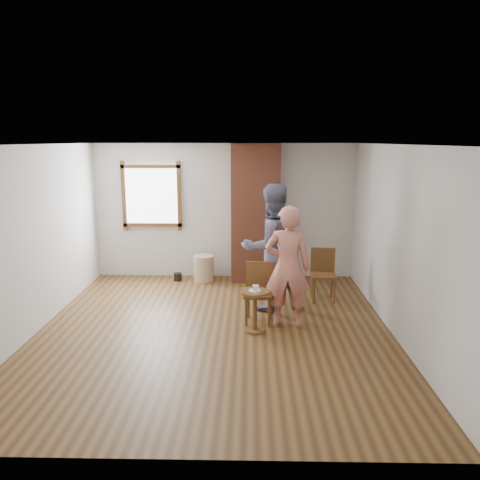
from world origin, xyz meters
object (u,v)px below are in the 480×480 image
stoneware_crock (204,268)px  dining_chair_right (323,271)px  man (271,248)px  person_pink (288,267)px  dining_chair_left (259,289)px  side_table (255,304)px

stoneware_crock → dining_chair_right: (2.12, -1.02, 0.24)m
man → person_pink: bearing=82.2°
stoneware_crock → person_pink: person_pink is taller
stoneware_crock → dining_chair_left: 2.26m
dining_chair_left → side_table: bearing=-93.3°
side_table → man: size_ratio=0.30×
dining_chair_right → dining_chair_left: bearing=-135.9°
stoneware_crock → man: (1.22, -1.47, 0.75)m
dining_chair_left → dining_chair_right: 1.46m
dining_chair_left → dining_chair_right: size_ratio=1.01×
dining_chair_left → man: man is taller
dining_chair_left → man: (0.19, 0.53, 0.51)m
dining_chair_right → person_pink: bearing=-118.0°
man → dining_chair_right: bearing=-177.3°
dining_chair_right → man: (-0.90, -0.44, 0.51)m
dining_chair_left → side_table: dining_chair_left is taller
side_table → man: (0.26, 0.94, 0.60)m
dining_chair_right → side_table: size_ratio=1.46×
person_pink → stoneware_crock: bearing=-52.2°
side_table → person_pink: 0.70m
dining_chair_left → dining_chair_right: dining_chair_left is taller
person_pink → side_table: bearing=28.7°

